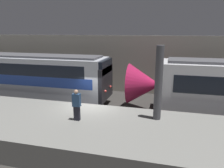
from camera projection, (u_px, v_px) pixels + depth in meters
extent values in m
plane|color=#33302D|center=(92.00, 122.00, 13.38)|extent=(120.00, 120.00, 0.00)
cube|color=slate|center=(74.00, 131.00, 10.83)|extent=(40.00, 5.13, 1.14)
cube|color=#B2AD9E|center=(118.00, 64.00, 19.45)|extent=(50.00, 0.15, 5.02)
cylinder|color=#47474C|center=(158.00, 83.00, 10.48)|extent=(0.37, 0.37, 3.64)
cone|color=#B21E4C|center=(145.00, 84.00, 14.80)|extent=(2.20, 2.75, 2.75)
sphere|color=#F2EFCC|center=(131.00, 90.00, 15.14)|extent=(0.20, 0.20, 0.20)
cube|color=black|center=(0.00, 94.00, 18.11)|extent=(16.70, 2.37, 0.55)
cube|color=black|center=(106.00, 83.00, 15.49)|extent=(0.25, 2.84, 2.37)
cube|color=black|center=(106.00, 67.00, 15.21)|extent=(0.25, 2.55, 0.95)
sphere|color=#EA4C42|center=(105.00, 91.00, 14.94)|extent=(0.18, 0.18, 0.18)
sphere|color=#EA4C42|center=(110.00, 87.00, 16.17)|extent=(0.18, 0.18, 0.18)
cube|color=black|center=(77.00, 113.00, 10.67)|extent=(0.28, 0.20, 0.72)
cube|color=navy|center=(76.00, 100.00, 10.51)|extent=(0.38, 0.24, 0.63)
sphere|color=tan|center=(76.00, 92.00, 10.41)|extent=(0.20, 0.20, 0.20)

